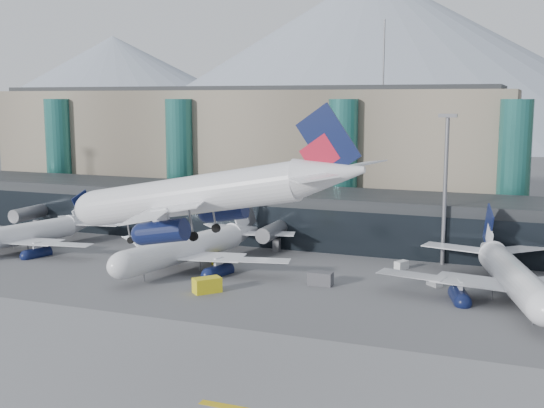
{
  "coord_description": "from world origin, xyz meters",
  "views": [
    {
      "loc": [
        44.01,
        -68.54,
        28.08
      ],
      "look_at": [
        4.91,
        32.0,
        11.36
      ],
      "focal_mm": 45.0,
      "sensor_mm": 36.0,
      "label": 1
    }
  ],
  "objects_px": {
    "hero_jet": "(218,183)",
    "veh_b": "(220,260)",
    "veh_f": "(18,238)",
    "veh_h": "(207,285)",
    "veh_d": "(402,265)",
    "lightmast_mid": "(445,181)",
    "jet_parked_mid": "(199,238)",
    "jet_parked_left": "(32,227)",
    "veh_g": "(435,281)",
    "veh_c": "(321,279)",
    "jet_parked_right": "(508,263)"
  },
  "relations": [
    {
      "from": "jet_parked_left",
      "to": "jet_parked_mid",
      "type": "bearing_deg",
      "value": -73.35
    },
    {
      "from": "veh_b",
      "to": "veh_g",
      "type": "xyz_separation_m",
      "value": [
        36.27,
        -0.59,
        -0.04
      ]
    },
    {
      "from": "lightmast_mid",
      "to": "jet_parked_left",
      "type": "relative_size",
      "value": 0.73
    },
    {
      "from": "veh_c",
      "to": "veh_d",
      "type": "relative_size",
      "value": 1.52
    },
    {
      "from": "veh_d",
      "to": "lightmast_mid",
      "type": "bearing_deg",
      "value": -17.21
    },
    {
      "from": "hero_jet",
      "to": "jet_parked_mid",
      "type": "bearing_deg",
      "value": 121.97
    },
    {
      "from": "hero_jet",
      "to": "veh_b",
      "type": "relative_size",
      "value": 13.25
    },
    {
      "from": "jet_parked_left",
      "to": "veh_g",
      "type": "height_order",
      "value": "jet_parked_left"
    },
    {
      "from": "veh_b",
      "to": "veh_c",
      "type": "relative_size",
      "value": 0.68
    },
    {
      "from": "jet_parked_left",
      "to": "veh_c",
      "type": "distance_m",
      "value": 58.54
    },
    {
      "from": "jet_parked_left",
      "to": "jet_parked_mid",
      "type": "relative_size",
      "value": 0.91
    },
    {
      "from": "veh_f",
      "to": "veh_g",
      "type": "relative_size",
      "value": 1.52
    },
    {
      "from": "veh_f",
      "to": "veh_h",
      "type": "relative_size",
      "value": 0.89
    },
    {
      "from": "jet_parked_mid",
      "to": "veh_b",
      "type": "height_order",
      "value": "jet_parked_mid"
    },
    {
      "from": "jet_parked_left",
      "to": "jet_parked_mid",
      "type": "height_order",
      "value": "jet_parked_mid"
    },
    {
      "from": "lightmast_mid",
      "to": "veh_b",
      "type": "bearing_deg",
      "value": -158.88
    },
    {
      "from": "hero_jet",
      "to": "veh_d",
      "type": "xyz_separation_m",
      "value": [
        8.37,
        52.19,
        -19.35
      ]
    },
    {
      "from": "veh_c",
      "to": "jet_parked_right",
      "type": "bearing_deg",
      "value": 9.23
    },
    {
      "from": "jet_parked_right",
      "to": "veh_b",
      "type": "relative_size",
      "value": 15.69
    },
    {
      "from": "hero_jet",
      "to": "veh_c",
      "type": "distance_m",
      "value": 42.39
    },
    {
      "from": "jet_parked_mid",
      "to": "veh_g",
      "type": "relative_size",
      "value": 16.48
    },
    {
      "from": "lightmast_mid",
      "to": "jet_parked_mid",
      "type": "relative_size",
      "value": 0.67
    },
    {
      "from": "veh_f",
      "to": "hero_jet",
      "type": "bearing_deg",
      "value": -136.03
    },
    {
      "from": "jet_parked_right",
      "to": "veh_d",
      "type": "bearing_deg",
      "value": 44.74
    },
    {
      "from": "veh_c",
      "to": "veh_f",
      "type": "xyz_separation_m",
      "value": [
        -64.31,
        7.55,
        -0.03
      ]
    },
    {
      "from": "hero_jet",
      "to": "jet_parked_left",
      "type": "bearing_deg",
      "value": 146.69
    },
    {
      "from": "hero_jet",
      "to": "veh_d",
      "type": "relative_size",
      "value": 13.75
    },
    {
      "from": "veh_c",
      "to": "veh_f",
      "type": "relative_size",
      "value": 1.04
    },
    {
      "from": "jet_parked_right",
      "to": "hero_jet",
      "type": "bearing_deg",
      "value": 133.44
    },
    {
      "from": "veh_f",
      "to": "veh_g",
      "type": "bearing_deg",
      "value": -102.52
    },
    {
      "from": "veh_d",
      "to": "veh_h",
      "type": "relative_size",
      "value": 0.6
    },
    {
      "from": "jet_parked_mid",
      "to": "veh_h",
      "type": "xyz_separation_m",
      "value": [
        8.82,
        -14.52,
        -3.57
      ]
    },
    {
      "from": "lightmast_mid",
      "to": "veh_h",
      "type": "relative_size",
      "value": 6.4
    },
    {
      "from": "lightmast_mid",
      "to": "veh_b",
      "type": "height_order",
      "value": "lightmast_mid"
    },
    {
      "from": "veh_d",
      "to": "jet_parked_mid",
      "type": "bearing_deg",
      "value": 134.22
    },
    {
      "from": "lightmast_mid",
      "to": "jet_parked_mid",
      "type": "xyz_separation_m",
      "value": [
        -38.66,
        -15.48,
        -9.74
      ]
    },
    {
      "from": "jet_parked_left",
      "to": "hero_jet",
      "type": "bearing_deg",
      "value": -109.08
    },
    {
      "from": "jet_parked_right",
      "to": "veh_g",
      "type": "distance_m",
      "value": 11.23
    },
    {
      "from": "jet_parked_left",
      "to": "veh_g",
      "type": "relative_size",
      "value": 14.94
    },
    {
      "from": "veh_g",
      "to": "veh_h",
      "type": "bearing_deg",
      "value": -109.02
    },
    {
      "from": "jet_parked_left",
      "to": "jet_parked_mid",
      "type": "distance_m",
      "value": 35.15
    },
    {
      "from": "lightmast_mid",
      "to": "jet_parked_left",
      "type": "distance_m",
      "value": 76.13
    },
    {
      "from": "veh_h",
      "to": "veh_b",
      "type": "bearing_deg",
      "value": 60.22
    },
    {
      "from": "veh_g",
      "to": "jet_parked_left",
      "type": "bearing_deg",
      "value": -135.17
    },
    {
      "from": "jet_parked_right",
      "to": "jet_parked_left",
      "type": "bearing_deg",
      "value": 74.33
    },
    {
      "from": "veh_b",
      "to": "veh_g",
      "type": "distance_m",
      "value": 36.27
    },
    {
      "from": "veh_d",
      "to": "veh_f",
      "type": "height_order",
      "value": "veh_f"
    },
    {
      "from": "jet_parked_mid",
      "to": "jet_parked_right",
      "type": "bearing_deg",
      "value": -76.75
    },
    {
      "from": "jet_parked_mid",
      "to": "veh_f",
      "type": "xyz_separation_m",
      "value": [
        -41.18,
        2.84,
        -3.69
      ]
    },
    {
      "from": "hero_jet",
      "to": "jet_parked_mid",
      "type": "xyz_separation_m",
      "value": [
        -24.4,
        42.58,
        -15.36
      ]
    }
  ]
}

